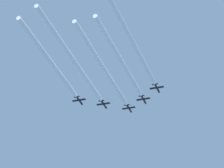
# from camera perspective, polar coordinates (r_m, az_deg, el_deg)

# --- Properties ---
(jet_lead) EXTENTS (7.28, 10.60, 2.55)m
(jet_lead) POSITION_cam_1_polar(r_m,az_deg,el_deg) (383.09, 1.37, -1.97)
(jet_lead) COLOR black
(jet_left_wingman) EXTENTS (7.28, 10.60, 2.55)m
(jet_left_wingman) POSITION_cam_1_polar(r_m,az_deg,el_deg) (376.35, -0.66, -1.64)
(jet_left_wingman) COLOR black
(jet_right_wingman) EXTENTS (7.28, 10.60, 2.55)m
(jet_right_wingman) POSITION_cam_1_polar(r_m,az_deg,el_deg) (370.91, 2.54, -1.25)
(jet_right_wingman) COLOR black
(jet_outer_left) EXTENTS (7.28, 10.60, 2.55)m
(jet_outer_left) POSITION_cam_1_polar(r_m,az_deg,el_deg) (370.59, -2.62, -1.33)
(jet_outer_left) COLOR black
(jet_outer_right) EXTENTS (7.28, 10.60, 2.55)m
(jet_outer_right) POSITION_cam_1_polar(r_m,az_deg,el_deg) (359.84, 3.63, -0.34)
(jet_outer_right) COLOR black
(smoke_trail_lead) EXTENTS (2.08, 79.27, 2.08)m
(smoke_trail_lead) POSITION_cam_1_polar(r_m,az_deg,el_deg) (346.44, -0.74, 1.39)
(smoke_trail_lead) COLOR white
(smoke_trail_left_wingman) EXTENTS (2.08, 85.70, 2.08)m
(smoke_trail_left_wingman) POSITION_cam_1_polar(r_m,az_deg,el_deg) (337.85, -3.22, 2.10)
(smoke_trail_left_wingman) COLOR white
(smoke_trail_right_wingman) EXTENTS (2.08, 72.46, 2.08)m
(smoke_trail_right_wingman) POSITION_cam_1_polar(r_m,az_deg,el_deg) (337.02, 0.65, 2.01)
(smoke_trail_right_wingman) COLOR white
(smoke_trail_outer_left) EXTENTS (2.08, 71.71, 2.08)m
(smoke_trail_outer_left) POSITION_cam_1_polar(r_m,az_deg,el_deg) (338.21, -4.99, 1.88)
(smoke_trail_outer_left) COLOR white
(smoke_trail_outer_right) EXTENTS (2.08, 77.51, 2.08)m
(smoke_trail_outer_right) POSITION_cam_1_polar(r_m,az_deg,el_deg) (324.07, 1.66, 3.36)
(smoke_trail_outer_right) COLOR white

